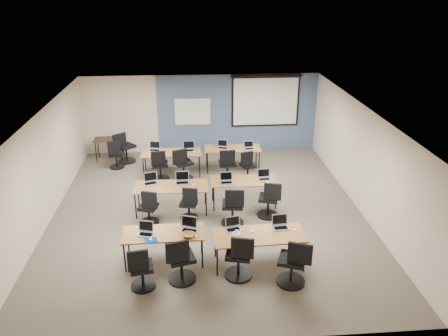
{
  "coord_description": "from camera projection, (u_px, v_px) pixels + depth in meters",
  "views": [
    {
      "loc": [
        -0.37,
        -10.06,
        5.62
      ],
      "look_at": [
        0.46,
        0.4,
        1.07
      ],
      "focal_mm": 35.0,
      "sensor_mm": 36.0,
      "label": 1
    }
  ],
  "objects": [
    {
      "name": "spare_chair_a",
      "position": [
        125.0,
        150.0,
        14.39
      ],
      "size": [
        0.67,
        0.58,
        1.05
      ],
      "rotation": [
        0.0,
        0.0,
        0.7
      ],
      "color": "black",
      "rests_on": "floor"
    },
    {
      "name": "training_table_back_left",
      "position": [
        171.0,
        154.0,
        13.42
      ],
      "size": [
        1.82,
        0.76,
        0.73
      ],
      "rotation": [
        0.0,
        0.0,
        0.0
      ],
      "color": "#94582C",
      "rests_on": "floor"
    },
    {
      "name": "blue_accent_panel",
      "position": [
        238.0,
        113.0,
        15.1
      ],
      "size": [
        5.5,
        0.04,
        2.7
      ],
      "primitive_type": "cube",
      "color": "#3D5977",
      "rests_on": "wall_back"
    },
    {
      "name": "training_table_mid_left",
      "position": [
        171.0,
        187.0,
        11.23
      ],
      "size": [
        1.9,
        0.79,
        0.73
      ],
      "rotation": [
        0.0,
        0.0,
        -0.02
      ],
      "color": "brown",
      "rests_on": "floor"
    },
    {
      "name": "mouse_0",
      "position": [
        151.0,
        239.0,
        8.9
      ],
      "size": [
        0.09,
        0.11,
        0.04
      ],
      "primitive_type": "ellipsoid",
      "rotation": [
        0.0,
        0.0,
        0.33
      ],
      "color": "white",
      "rests_on": "training_table_front_left"
    },
    {
      "name": "laptop_6",
      "position": [
        226.0,
        180.0,
        11.4
      ],
      "size": [
        0.33,
        0.28,
        0.25
      ],
      "rotation": [
        0.0,
        0.0,
        0.04
      ],
      "color": "#A8A9AE",
      "rests_on": "training_table_mid_right"
    },
    {
      "name": "task_chair_4",
      "position": [
        149.0,
        210.0,
        10.74
      ],
      "size": [
        0.48,
        0.47,
        0.96
      ],
      "rotation": [
        0.0,
        0.0,
        -0.3
      ],
      "color": "black",
      "rests_on": "floor"
    },
    {
      "name": "whiteboard",
      "position": [
        193.0,
        112.0,
        14.91
      ],
      "size": [
        1.28,
        0.03,
        0.98
      ],
      "color": "#A6B3BA",
      "rests_on": "wall_back"
    },
    {
      "name": "task_chair_5",
      "position": [
        189.0,
        206.0,
        10.94
      ],
      "size": [
        0.46,
        0.46,
        0.95
      ],
      "rotation": [
        0.0,
        0.0,
        -0.22
      ],
      "color": "black",
      "rests_on": "floor"
    },
    {
      "name": "training_table_mid_right",
      "position": [
        244.0,
        182.0,
        11.55
      ],
      "size": [
        1.76,
        0.73,
        0.73
      ],
      "rotation": [
        0.0,
        0.0,
        -0.02
      ],
      "color": "#8E5B3C",
      "rests_on": "floor"
    },
    {
      "name": "task_chair_1",
      "position": [
        181.0,
        263.0,
        8.66
      ],
      "size": [
        0.57,
        0.57,
        1.04
      ],
      "rotation": [
        0.0,
        0.0,
        0.25
      ],
      "color": "black",
      "rests_on": "floor"
    },
    {
      "name": "mouse_8",
      "position": [
        161.0,
        152.0,
        13.39
      ],
      "size": [
        0.08,
        0.11,
        0.04
      ],
      "primitive_type": "ellipsoid",
      "rotation": [
        0.0,
        0.0,
        0.19
      ],
      "color": "white",
      "rests_on": "training_table_back_left"
    },
    {
      "name": "mouse_11",
      "position": [
        260.0,
        149.0,
        13.59
      ],
      "size": [
        0.07,
        0.1,
        0.03
      ],
      "primitive_type": "ellipsoid",
      "rotation": [
        0.0,
        0.0,
        -0.2
      ],
      "color": "white",
      "rests_on": "training_table_back_right"
    },
    {
      "name": "utility_table",
      "position": [
        109.0,
        141.0,
        14.51
      ],
      "size": [
        0.96,
        0.53,
        0.75
      ],
      "rotation": [
        0.0,
        0.0,
        0.03
      ],
      "color": "#35251A",
      "rests_on": "floor"
    },
    {
      "name": "task_chair_10",
      "position": [
        227.0,
        167.0,
        13.09
      ],
      "size": [
        0.56,
        0.56,
        1.04
      ],
      "rotation": [
        0.0,
        0.0,
        0.07
      ],
      "color": "black",
      "rests_on": "floor"
    },
    {
      "name": "laptop_7",
      "position": [
        264.0,
        177.0,
        11.59
      ],
      "size": [
        0.33,
        0.28,
        0.25
      ],
      "rotation": [
        0.0,
        0.0,
        0.08
      ],
      "color": "#A5A5AD",
      "rests_on": "training_table_mid_right"
    },
    {
      "name": "laptop_0",
      "position": [
        146.0,
        231.0,
        9.1
      ],
      "size": [
        0.32,
        0.28,
        0.25
      ],
      "rotation": [
        0.0,
        0.0,
        -0.27
      ],
      "color": "#B0B0B1",
      "rests_on": "training_table_front_left"
    },
    {
      "name": "training_table_front_left",
      "position": [
        164.0,
        235.0,
        9.17
      ],
      "size": [
        1.72,
        0.72,
        0.73
      ],
      "rotation": [
        0.0,
        0.0,
        0.02
      ],
      "color": "brown",
      "rests_on": "floor"
    },
    {
      "name": "blue_mousepad",
      "position": [
        151.0,
        240.0,
        8.88
      ],
      "size": [
        0.3,
        0.27,
        0.01
      ],
      "primitive_type": "cube",
      "rotation": [
        0.0,
        0.0,
        0.26
      ],
      "color": "navy",
      "rests_on": "training_table_front_left"
    },
    {
      "name": "laptop_5",
      "position": [
        182.0,
        180.0,
        11.39
      ],
      "size": [
        0.36,
        0.31,
        0.27
      ],
      "rotation": [
        0.0,
        0.0,
        0.02
      ],
      "color": "#ABACB9",
      "rests_on": "training_table_mid_left"
    },
    {
      "name": "task_chair_9",
      "position": [
        183.0,
        167.0,
        13.13
      ],
      "size": [
        0.6,
        0.56,
        1.04
      ],
      "rotation": [
        0.0,
        0.0,
        0.42
      ],
      "color": "black",
      "rests_on": "floor"
    },
    {
      "name": "mouse_5",
      "position": [
        194.0,
        185.0,
        11.27
      ],
      "size": [
        0.08,
        0.11,
        0.03
      ],
      "primitive_type": "ellipsoid",
      "rotation": [
        0.0,
        0.0,
        0.16
      ],
      "color": "white",
      "rests_on": "training_table_mid_left"
    },
    {
      "name": "laptop_8",
      "position": [
        155.0,
        148.0,
        13.55
      ],
      "size": [
        0.34,
        0.29,
        0.26
      ],
      "rotation": [
        0.0,
        0.0,
        -0.18
      ],
      "color": "#B7B8BD",
      "rests_on": "training_table_back_left"
    },
    {
      "name": "laptop_1",
      "position": [
        189.0,
        227.0,
        9.23
      ],
      "size": [
        0.36,
        0.3,
        0.27
      ],
      "rotation": [
        0.0,
        0.0,
        -0.34
      ],
      "color": "silver",
      "rests_on": "training_table_front_left"
    },
    {
      "name": "training_table_back_right",
      "position": [
        233.0,
        149.0,
        13.76
      ],
      "size": [
        1.74,
        0.73,
        0.73
      ],
      "rotation": [
        0.0,
        0.0,
        -0.04
      ],
      "color": "brown",
      "rests_on": "floor"
    },
    {
      "name": "laptop_9",
      "position": [
        189.0,
        148.0,
        13.54
      ],
      "size": [
        0.36,
        0.31,
        0.27
      ],
      "rotation": [
        0.0,
        0.0,
        0.06
      ],
      "color": "#B9BAC7",
      "rests_on": "training_table_back_left"
    },
    {
      "name": "projector_screen",
      "position": [
        266.0,
        98.0,
        14.9
      ],
      "size": [
        2.4,
        0.1,
        1.82
      ],
      "color": "black",
      "rests_on": "wall_back"
    },
    {
      "name": "wall_left",
      "position": [
        43.0,
        170.0,
        10.63
      ],
      "size": [
        0.04,
        9.0,
        2.7
      ],
      "primitive_type": "cube",
      "color": "beige",
      "rests_on": "ground"
    },
    {
      "name": "snack_bowl",
      "position": [
        188.0,
        235.0,
        9.0
      ],
      "size": [
        0.36,
        0.36,
        0.07
      ],
      "primitive_type": "imported",
      "rotation": [
        0.0,
        0.0,
        -0.24
      ],
      "color": "brown",
      "rests_on": "training_table_front_left"
    },
    {
      "name": "task_chair_2",
      "position": [
        239.0,
        260.0,
        8.77
      ],
      "size": [
        0.56,
        0.56,
        1.04
      ],
      "rotation": [
        0.0,
        0.0,
        -0.22
      ],
      "color": "black",
      "rests_on": "floor"
    },
    {
      "name": "task_chair_8",
      "position": [
        160.0,
        168.0,
        13.09
      ],
      "size": [
        0.53,
        0.53,
        1.01
      ],
      "rotation": [
        0.0,
        0.0,
        0.1
      ],
      "color": "black",
      "rests_on": "floor"
    },
    {
      "name": "laptop_3",
      "position": [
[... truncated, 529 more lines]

